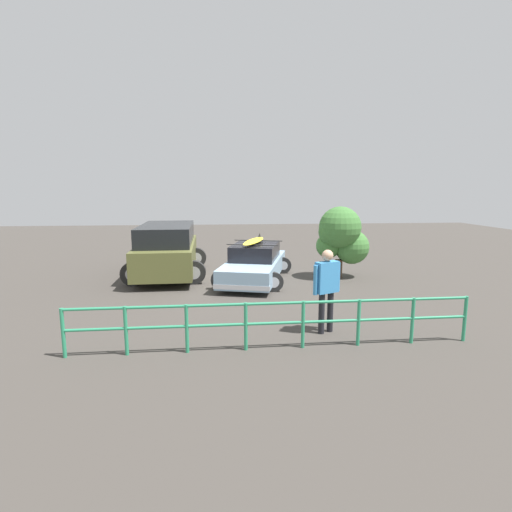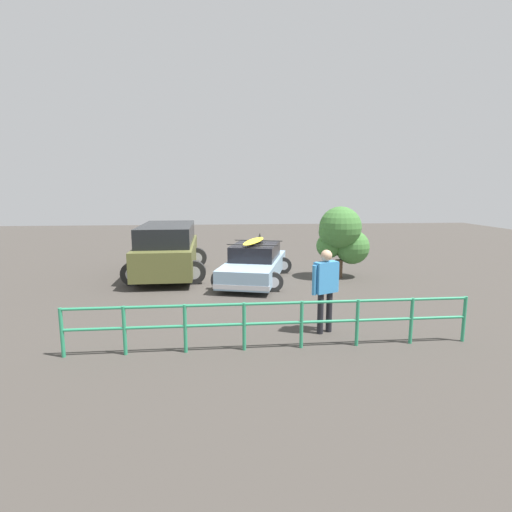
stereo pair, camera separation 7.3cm
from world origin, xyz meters
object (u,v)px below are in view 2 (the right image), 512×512
Objects in this scene: sedan_car at (255,263)px; suv_car at (168,249)px; bush_near_left at (342,234)px; person_bystander at (326,284)px.

suv_car reaches higher than sedan_car.
suv_car is at bearing -9.02° from bush_near_left.
person_bystander is at bearing 69.84° from bush_near_left.
bush_near_left reaches higher than person_bystander.
sedan_car is 3.26m from suv_car.
sedan_car is 1.88× the size of bush_near_left.
person_bystander is 5.66m from bush_near_left.
sedan_car is 3.19m from bush_near_left.
suv_car is 2.00× the size of bush_near_left.
suv_car is 7.52m from person_bystander.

